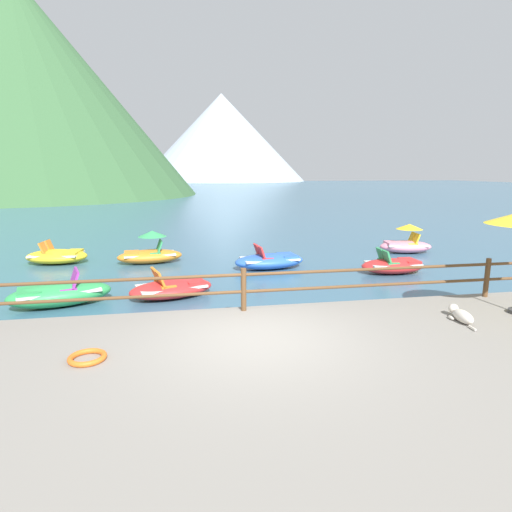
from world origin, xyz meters
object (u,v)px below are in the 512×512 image
Objects in this scene: pedal_boat_1 at (406,243)px; pedal_boat_6 at (150,253)px; pedal_boat_3 at (172,288)px; pedal_boat_4 at (57,256)px; pedal_boat_5 at (270,261)px; life_ring at (87,357)px; pedal_boat_0 at (60,294)px; dog_resting at (461,315)px; pedal_boat_2 at (393,265)px.

pedal_boat_6 is (-10.56, -0.20, -0.01)m from pedal_boat_1.
pedal_boat_4 reaches higher than pedal_boat_3.
pedal_boat_5 is (7.69, -2.24, 0.01)m from pedal_boat_4.
life_ring is at bearing -139.13° from pedal_boat_1.
pedal_boat_0 is at bearing -174.81° from pedal_boat_3.
pedal_boat_1 reaches higher than pedal_boat_3.
life_ring is 0.23× the size of pedal_boat_5.
dog_resting is 9.65m from pedal_boat_1.
pedal_boat_5 reaches higher than life_ring.
pedal_boat_0 reaches higher than life_ring.
pedal_boat_2 is at bearing 35.62° from life_ring.
dog_resting is 5.78m from pedal_boat_2.
pedal_boat_6 is at bearing 68.36° from pedal_boat_0.
pedal_boat_0 reaches higher than pedal_boat_2.
pedal_boat_1 is (10.92, 9.44, -0.05)m from life_ring.
pedal_boat_2 is at bearing -17.30° from pedal_boat_4.
pedal_boat_5 is at bearing -163.31° from pedal_boat_1.
pedal_boat_3 is (-9.67, -4.81, -0.15)m from pedal_boat_1.
pedal_boat_0 is 1.23× the size of pedal_boat_2.
pedal_boat_1 reaches higher than pedal_boat_2.
pedal_boat_2 reaches higher than dog_resting.
pedal_boat_1 is at bearing 40.87° from life_ring.
dog_resting is at bearing 4.61° from life_ring.
pedal_boat_3 is (1.25, 4.64, -0.20)m from life_ring.
pedal_boat_4 is at bearing 170.90° from pedal_boat_6.
pedal_boat_3 is at bearing 5.19° from pedal_boat_0.
pedal_boat_4 is (-1.51, 5.41, -0.04)m from pedal_boat_0.
life_ring is 0.26× the size of pedal_boat_4.
pedal_boat_1 is (3.79, 8.87, -0.12)m from dog_resting.
pedal_boat_6 reaches higher than pedal_boat_5.
pedal_boat_0 is at bearing -157.92° from pedal_boat_1.
pedal_boat_0 is 1.08× the size of pedal_boat_6.
pedal_boat_6 is (-4.26, 1.69, 0.10)m from pedal_boat_5.
pedal_boat_0 is at bearing -170.08° from pedal_boat_2.
pedal_boat_2 is 0.88× the size of pedal_boat_6.
pedal_boat_2 is at bearing 75.26° from dog_resting.
pedal_boat_4 is 0.94× the size of pedal_boat_6.
pedal_boat_0 is 5.62m from pedal_boat_4.
pedal_boat_4 is (-11.67, 3.64, 0.01)m from pedal_boat_2.
pedal_boat_2 is at bearing -125.23° from pedal_boat_1.
pedal_boat_1 is at bearing 22.08° from pedal_boat_0.
dog_resting is 11.00m from pedal_boat_6.
life_ring is (-7.13, -0.57, -0.08)m from dog_resting.
dog_resting is 1.76× the size of life_ring.
pedal_boat_6 reaches higher than pedal_boat_4.
pedal_boat_0 is 1.03× the size of pedal_boat_5.
pedal_boat_4 is at bearing 178.57° from pedal_boat_1.
pedal_boat_2 is at bearing -19.31° from pedal_boat_5.
pedal_boat_4 is at bearing 162.70° from pedal_boat_2.
pedal_boat_2 reaches higher than life_ring.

